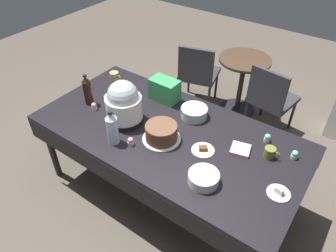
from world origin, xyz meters
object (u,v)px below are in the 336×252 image
object	(u,v)px
cupcake_berry	(94,106)
round_cafe_table	(242,76)
glass_salad_bowl	(194,112)
maroon_chair_right	(271,97)
dessert_plate_white	(279,192)
dessert_plate_cream	(203,150)
coffee_mug_olive	(270,153)
maroon_chair_left	(198,72)
cupcake_vanilla	(131,141)
soda_bottle_water	(112,128)
potluck_table	(168,137)
cupcake_lemon	(295,155)
slow_cooker	(124,104)
soda_carton	(165,90)
soda_bottle_cola	(87,90)
ceramic_snack_bowl	(204,178)
coffee_mug_tan	(115,77)
cupcake_rose	(267,138)
dessert_plate_sage	(114,96)
frosted_layer_cake	(161,133)

from	to	relation	value
cupcake_berry	round_cafe_table	size ratio (longest dim) A/B	0.09
glass_salad_bowl	maroon_chair_right	size ratio (longest dim) A/B	0.27
dessert_plate_white	dessert_plate_cream	world-z (taller)	dessert_plate_white
coffee_mug_olive	maroon_chair_left	bearing A→B (deg)	138.24
cupcake_vanilla	soda_bottle_water	bearing A→B (deg)	-157.79
potluck_table	dessert_plate_cream	size ratio (longest dim) A/B	12.61
cupcake_berry	cupcake_vanilla	bearing A→B (deg)	-15.84
cupcake_lemon	round_cafe_table	bearing A→B (deg)	127.08
round_cafe_table	dessert_plate_white	bearing A→B (deg)	-59.08
slow_cooker	potluck_table	bearing A→B (deg)	15.50
cupcake_vanilla	soda_carton	world-z (taller)	soda_carton
cupcake_vanilla	soda_bottle_cola	size ratio (longest dim) A/B	0.23
cupcake_berry	maroon_chair_right	size ratio (longest dim) A/B	0.08
ceramic_snack_bowl	soda_carton	world-z (taller)	soda_carton
cupcake_lemon	soda_bottle_cola	distance (m)	1.78
coffee_mug_tan	glass_salad_bowl	bearing A→B (deg)	-2.26
soda_bottle_cola	cupcake_rose	bearing A→B (deg)	16.55
glass_salad_bowl	round_cafe_table	world-z (taller)	glass_salad_bowl
ceramic_snack_bowl	soda_bottle_water	bearing A→B (deg)	-176.04
cupcake_lemon	round_cafe_table	xyz separation A→B (m)	(-0.98, 1.30, -0.28)
soda_bottle_cola	maroon_chair_left	size ratio (longest dim) A/B	0.35
dessert_plate_cream	dessert_plate_white	bearing A→B (deg)	-5.82
cupcake_vanilla	maroon_chair_left	world-z (taller)	maroon_chair_left
maroon_chair_right	soda_carton	bearing A→B (deg)	-124.03
slow_cooker	dessert_plate_white	size ratio (longest dim) A/B	2.45
dessert_plate_sage	cupcake_lemon	xyz separation A→B (m)	(1.63, 0.18, 0.02)
soda_bottle_cola	coffee_mug_tan	xyz separation A→B (m)	(-0.08, 0.42, -0.09)
soda_bottle_water	coffee_mug_tan	xyz separation A→B (m)	(-0.62, 0.67, -0.09)
glass_salad_bowl	coffee_mug_olive	bearing A→B (deg)	-7.25
ceramic_snack_bowl	dessert_plate_white	size ratio (longest dim) A/B	1.37
soda_bottle_water	cupcake_vanilla	bearing A→B (deg)	22.21
cupcake_lemon	coffee_mug_olive	world-z (taller)	coffee_mug_olive
frosted_layer_cake	dessert_plate_cream	size ratio (longest dim) A/B	1.73
slow_cooker	round_cafe_table	xyz separation A→B (m)	(0.32, 1.69, -0.43)
soda_bottle_water	maroon_chair_left	size ratio (longest dim) A/B	0.35
maroon_chair_left	soda_carton	bearing A→B (deg)	-76.69
dessert_plate_white	dessert_plate_sage	xyz separation A→B (m)	(-1.65, 0.20, -0.00)
cupcake_lemon	cupcake_vanilla	bearing A→B (deg)	-151.15
cupcake_rose	cupcake_berry	world-z (taller)	same
cupcake_berry	coffee_mug_tan	xyz separation A→B (m)	(-0.19, 0.46, 0.02)
cupcake_berry	soda_bottle_cola	xyz separation A→B (m)	(-0.10, 0.04, 0.10)
dessert_plate_cream	slow_cooker	bearing A→B (deg)	-174.59
slow_cooker	maroon_chair_left	xyz separation A→B (m)	(-0.16, 1.46, -0.43)
potluck_table	cupcake_lemon	size ratio (longest dim) A/B	32.59
maroon_chair_right	dessert_plate_sage	bearing A→B (deg)	-130.84
ceramic_snack_bowl	dessert_plate_sage	size ratio (longest dim) A/B	1.12
ceramic_snack_bowl	glass_salad_bowl	bearing A→B (deg)	126.97
glass_salad_bowl	coffee_mug_olive	distance (m)	0.71
frosted_layer_cake	round_cafe_table	distance (m)	1.73
ceramic_snack_bowl	round_cafe_table	bearing A→B (deg)	106.50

